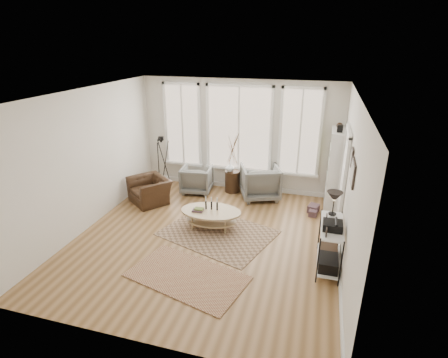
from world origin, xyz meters
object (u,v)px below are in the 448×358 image
(bookcase, at_px, (335,170))
(coffee_table, at_px, (211,214))
(low_shelf, at_px, (330,241))
(armchair_right, at_px, (260,182))
(side_table, at_px, (232,164))
(armchair_left, at_px, (197,179))
(accent_chair, at_px, (150,190))

(bookcase, relative_size, coffee_table, 1.55)
(low_shelf, bearing_deg, bookcase, 88.72)
(low_shelf, bearing_deg, coffee_table, 163.07)
(bookcase, distance_m, armchair_right, 1.84)
(armchair_right, bearing_deg, side_table, -34.60)
(low_shelf, distance_m, coffee_table, 2.55)
(coffee_table, xyz_separation_m, armchair_left, (-0.93, 1.73, 0.04))
(coffee_table, height_order, armchair_right, armchair_right)
(bookcase, distance_m, side_table, 2.55)
(bookcase, relative_size, armchair_left, 2.62)
(armchair_right, bearing_deg, bookcase, 157.12)
(coffee_table, height_order, side_table, side_table)
(low_shelf, relative_size, armchair_left, 1.66)
(side_table, relative_size, accent_chair, 1.70)
(low_shelf, xyz_separation_m, armchair_right, (-1.70, 2.56, -0.08))
(armchair_left, distance_m, accent_chair, 1.28)
(bookcase, relative_size, armchair_right, 2.18)
(coffee_table, relative_size, armchair_right, 1.41)
(side_table, bearing_deg, armchair_left, -163.10)
(side_table, height_order, accent_chair, side_table)
(accent_chair, bearing_deg, low_shelf, 17.27)
(coffee_table, bearing_deg, armchair_right, 68.07)
(low_shelf, relative_size, side_table, 0.81)
(low_shelf, relative_size, accent_chair, 1.37)
(bookcase, height_order, low_shelf, bookcase)
(bookcase, xyz_separation_m, low_shelf, (-0.06, -2.52, -0.44))
(coffee_table, distance_m, armchair_left, 1.97)
(side_table, bearing_deg, coffee_table, -88.93)
(bookcase, distance_m, accent_chair, 4.49)
(bookcase, xyz_separation_m, accent_chair, (-4.34, -0.95, -0.65))
(side_table, xyz_separation_m, accent_chair, (-1.81, -1.17, -0.47))
(low_shelf, distance_m, armchair_right, 3.08)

